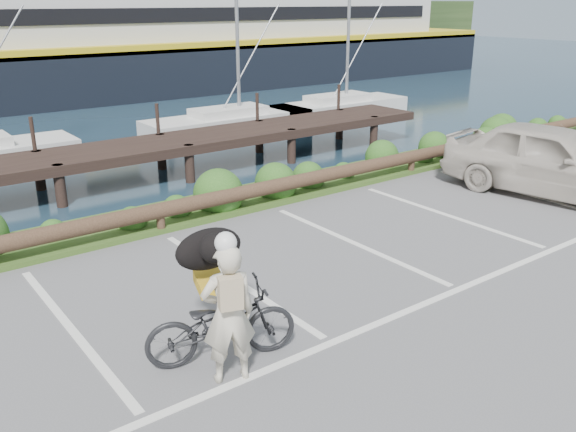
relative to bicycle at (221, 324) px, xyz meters
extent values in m
plane|color=#565659|center=(1.33, -0.14, -0.49)|extent=(72.00, 72.00, 0.00)
cube|color=#3D5B21|center=(1.33, 5.16, -0.44)|extent=(34.00, 1.60, 0.10)
imported|color=black|center=(0.00, 0.00, 0.00)|extent=(1.98, 1.21, 0.98)
imported|color=beige|center=(-0.14, -0.41, 0.36)|extent=(0.72, 0.59, 1.71)
ellipsoid|color=black|center=(0.19, 0.57, 0.76)|extent=(0.72, 1.01, 0.53)
imported|color=#BEB4A7|center=(9.49, 1.34, 0.33)|extent=(2.78, 5.10, 1.65)
camera|label=1|loc=(-3.29, -5.74, 3.74)|focal=38.00mm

